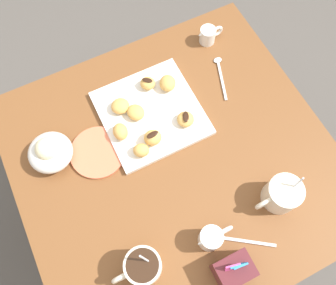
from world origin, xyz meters
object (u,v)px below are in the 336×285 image
object	(u,v)px
pastry_plate_square	(152,113)
coffee_mug_cream_left	(282,194)
coffee_mug_cream_right	(143,266)
ice_cream_bowl	(50,152)
beignet_0	(120,132)
beignet_1	(153,138)
cream_pitcher_white	(211,238)
chocolate_sauce_pitcher	(208,35)
beignet_3	(136,112)
beignet_4	(141,150)
sugar_caddy	(233,270)
beignet_7	(120,106)
dining_table	(174,173)
beignet_6	(168,83)
beignet_5	(186,119)
beignet_2	(148,83)
saucer_coral_left	(98,152)

from	to	relation	value
pastry_plate_square	coffee_mug_cream_left	size ratio (longest dim) A/B	2.21
coffee_mug_cream_right	ice_cream_bowl	distance (m)	0.41
beignet_0	beignet_1	distance (m)	0.10
coffee_mug_cream_right	beignet_1	xyz separation A→B (m)	(-0.17, -0.30, -0.01)
coffee_mug_cream_right	cream_pitcher_white	xyz separation A→B (m)	(-0.19, 0.01, -0.01)
coffee_mug_cream_right	chocolate_sauce_pitcher	xyz separation A→B (m)	(-0.49, -0.56, -0.02)
beignet_1	beignet_3	bearing A→B (deg)	-84.31
coffee_mug_cream_right	beignet_4	xyz separation A→B (m)	(-0.13, -0.28, -0.01)
sugar_caddy	beignet_7	xyz separation A→B (m)	(0.07, -0.55, -0.01)
dining_table	beignet_7	size ratio (longest dim) A/B	16.41
sugar_caddy	beignet_6	bearing A→B (deg)	-99.63
beignet_0	beignet_1	xyz separation A→B (m)	(-0.08, 0.06, -0.00)
sugar_caddy	beignet_5	distance (m)	0.43
dining_table	beignet_1	bearing A→B (deg)	-65.95
coffee_mug_cream_right	beignet_0	world-z (taller)	coffee_mug_cream_right
ice_cream_bowl	beignet_5	size ratio (longest dim) A/B	2.49
coffee_mug_cream_right	beignet_2	distance (m)	0.53
coffee_mug_cream_right	beignet_7	world-z (taller)	coffee_mug_cream_right
coffee_mug_cream_left	saucer_coral_left	world-z (taller)	coffee_mug_cream_left
beignet_3	coffee_mug_cream_right	bearing A→B (deg)	68.03
beignet_4	chocolate_sauce_pitcher	bearing A→B (deg)	-143.33
pastry_plate_square	sugar_caddy	bearing A→B (deg)	88.55
cream_pitcher_white	beignet_0	bearing A→B (deg)	-76.68
beignet_2	beignet_6	world-z (taller)	beignet_6
ice_cream_bowl	beignet_6	xyz separation A→B (m)	(-0.40, -0.06, -0.00)
pastry_plate_square	beignet_3	distance (m)	0.05
chocolate_sauce_pitcher	beignet_6	size ratio (longest dim) A/B	1.66
dining_table	beignet_6	distance (m)	0.29
beignet_5	beignet_6	bearing A→B (deg)	-92.74
coffee_mug_cream_right	sugar_caddy	size ratio (longest dim) A/B	1.29
ice_cream_bowl	beignet_7	xyz separation A→B (m)	(-0.24, -0.05, -0.01)
beignet_0	beignet_3	distance (m)	0.08
coffee_mug_cream_right	saucer_coral_left	distance (m)	0.35
beignet_5	pastry_plate_square	bearing A→B (deg)	-44.90
ice_cream_bowl	beignet_3	distance (m)	0.27
beignet_1	beignet_5	distance (m)	0.11
cream_pitcher_white	sugar_caddy	world-z (taller)	sugar_caddy
beignet_6	beignet_7	bearing A→B (deg)	2.43
ice_cream_bowl	beignet_4	bearing A→B (deg)	155.10
beignet_6	beignet_4	bearing A→B (deg)	44.89
beignet_5	saucer_coral_left	bearing A→B (deg)	-6.23
beignet_3	beignet_7	xyz separation A→B (m)	(0.03, -0.04, 0.00)
beignet_5	beignet_4	bearing A→B (deg)	11.41
saucer_coral_left	beignet_1	bearing A→B (deg)	165.32
chocolate_sauce_pitcher	beignet_2	size ratio (longest dim) A/B	1.98
sugar_caddy	beignet_2	xyz separation A→B (m)	(-0.04, -0.58, -0.01)
chocolate_sauce_pitcher	saucer_coral_left	size ratio (longest dim) A/B	0.57
coffee_mug_cream_right	beignet_5	bearing A→B (deg)	-131.95
dining_table	coffee_mug_cream_left	size ratio (longest dim) A/B	6.84
pastry_plate_square	chocolate_sauce_pitcher	distance (m)	0.33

